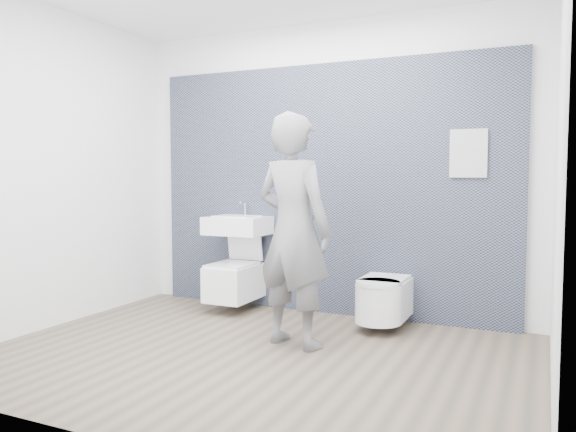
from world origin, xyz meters
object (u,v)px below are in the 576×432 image
at_px(washbasin, 237,225).
at_px(toilet_rounded, 382,299).
at_px(toilet_square, 235,279).
at_px(visitor, 294,231).

xyz_separation_m(washbasin, toilet_rounded, (1.51, -0.12, -0.58)).
height_order(toilet_square, toilet_rounded, toilet_square).
bearing_deg(visitor, toilet_rounded, -111.57).
bearing_deg(visitor, toilet_square, -26.06).
xyz_separation_m(washbasin, visitor, (1.00, -0.86, 0.06)).
bearing_deg(toilet_rounded, toilet_square, 178.05).
xyz_separation_m(toilet_square, toilet_rounded, (1.51, -0.05, -0.05)).
distance_m(toilet_square, toilet_rounded, 1.51).
relative_size(washbasin, visitor, 0.33).
relative_size(toilet_square, visitor, 0.43).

